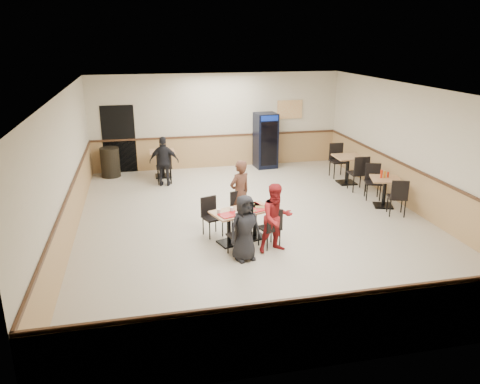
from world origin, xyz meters
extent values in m
plane|color=beige|center=(0.00, 0.00, 0.00)|extent=(10.00, 10.00, 0.00)
plane|color=silver|center=(0.00, 0.00, 3.00)|extent=(10.00, 10.00, 0.00)
plane|color=beige|center=(0.00, 5.00, 1.50)|extent=(8.00, 0.00, 8.00)
plane|color=beige|center=(0.00, -5.00, 1.50)|extent=(8.00, 0.00, 8.00)
plane|color=beige|center=(-4.00, 0.00, 1.50)|extent=(0.00, 10.00, 10.00)
plane|color=beige|center=(4.00, 0.00, 1.50)|extent=(0.00, 10.00, 10.00)
cube|color=tan|center=(0.00, 4.99, 0.50)|extent=(7.98, 0.03, 1.00)
cube|color=tan|center=(3.98, 0.00, 0.50)|extent=(0.03, 9.98, 1.00)
cube|color=#472B19|center=(0.00, 4.97, 1.03)|extent=(7.98, 0.04, 0.06)
cube|color=black|center=(-3.10, 4.98, 1.05)|extent=(1.00, 0.02, 2.10)
cube|color=orange|center=(2.40, 4.96, 1.80)|extent=(0.85, 0.02, 0.60)
cube|color=black|center=(-0.81, -1.00, 0.02)|extent=(0.52, 0.52, 0.04)
cylinder|color=black|center=(-0.81, -1.00, 0.34)|extent=(0.08, 0.08, 0.62)
cube|color=tan|center=(-0.81, -1.00, 0.66)|extent=(0.80, 0.80, 0.04)
cube|color=black|center=(-0.21, -0.80, 0.02)|extent=(0.52, 0.52, 0.04)
cylinder|color=black|center=(-0.21, -0.80, 0.34)|extent=(0.08, 0.08, 0.62)
cube|color=tan|center=(-0.21, -0.80, 0.66)|extent=(0.80, 0.80, 0.04)
imported|color=black|center=(-0.65, -1.76, 0.65)|extent=(0.72, 0.56, 1.30)
imported|color=maroon|center=(0.04, -1.53, 0.70)|extent=(0.77, 0.65, 1.40)
imported|color=brown|center=(-0.37, -0.04, 0.76)|extent=(0.66, 0.58, 1.51)
imported|color=black|center=(-1.84, 3.30, 0.71)|extent=(0.89, 0.50, 1.42)
cube|color=#B50C0F|center=(-0.16, -0.92, 0.69)|extent=(0.48, 0.41, 0.02)
cube|color=#B50C0F|center=(-0.28, -0.71, 0.69)|extent=(0.48, 0.41, 0.02)
cube|color=#B50C0F|center=(-0.82, -1.12, 0.69)|extent=(0.48, 0.41, 0.02)
cube|color=#B50C0F|center=(-0.26, -0.71, 0.69)|extent=(0.48, 0.41, 0.02)
cylinder|color=white|center=(-0.29, -0.68, 0.68)|extent=(0.21, 0.21, 0.01)
cube|color=#AA7042|center=(-0.29, -0.68, 0.70)|extent=(0.26, 0.28, 0.02)
cylinder|color=white|center=(-0.36, -1.04, 0.68)|extent=(0.21, 0.21, 0.01)
cube|color=#AA7042|center=(-0.36, -1.04, 0.70)|extent=(0.28, 0.24, 0.02)
cylinder|color=white|center=(-0.54, -1.08, 0.68)|extent=(0.21, 0.21, 0.01)
cube|color=#AA7042|center=(-0.54, -1.08, 0.70)|extent=(0.24, 0.17, 0.02)
cylinder|color=white|center=(-0.09, -0.85, 0.68)|extent=(0.21, 0.21, 0.01)
cube|color=#AA7042|center=(-0.09, -0.85, 0.70)|extent=(0.25, 0.18, 0.02)
cylinder|color=white|center=(-0.74, -0.93, 0.72)|extent=(0.07, 0.07, 0.09)
cylinder|color=white|center=(-0.68, -1.22, 0.72)|extent=(0.07, 0.07, 0.09)
cylinder|color=white|center=(-1.01, -0.97, 0.72)|extent=(0.07, 0.07, 0.09)
cylinder|color=#A4A9B7|center=(-0.40, -0.86, 0.74)|extent=(0.07, 0.07, 0.12)
cylinder|color=#A4A9B7|center=(-0.48, -0.84, 0.74)|extent=(0.07, 0.07, 0.12)
ellipsoid|color=silver|center=(-0.48, -0.91, 0.73)|extent=(0.14, 0.14, 0.09)
cube|color=black|center=(3.43, 0.36, 0.02)|extent=(0.56, 0.56, 0.04)
cylinder|color=black|center=(3.43, 0.36, 0.38)|extent=(0.09, 0.09, 0.67)
cube|color=tan|center=(3.43, 0.36, 0.72)|extent=(0.88, 0.88, 0.04)
cube|color=black|center=(3.35, 2.36, 0.02)|extent=(0.50, 0.50, 0.04)
cylinder|color=black|center=(3.35, 2.36, 0.41)|extent=(0.10, 0.10, 0.74)
cube|color=tan|center=(3.35, 2.36, 0.80)|extent=(0.78, 0.78, 0.04)
cylinder|color=red|center=(3.33, 0.41, 0.84)|extent=(0.06, 0.06, 0.20)
cylinder|color=orange|center=(3.42, 0.41, 0.83)|extent=(0.06, 0.06, 0.17)
cylinder|color=red|center=(3.51, 0.41, 0.81)|extent=(0.05, 0.05, 0.14)
cube|color=black|center=(-1.84, 4.20, 0.02)|extent=(0.48, 0.48, 0.04)
cylinder|color=black|center=(-1.84, 4.20, 0.40)|extent=(0.10, 0.10, 0.72)
cube|color=tan|center=(-1.84, 4.20, 0.78)|extent=(0.75, 0.75, 0.04)
cube|color=black|center=(1.49, 4.60, 0.88)|extent=(0.72, 0.70, 1.77)
cube|color=black|center=(1.52, 4.27, 0.84)|extent=(0.54, 0.06, 1.40)
cube|color=navy|center=(1.52, 4.26, 1.66)|extent=(0.56, 0.06, 0.17)
cylinder|color=black|center=(-3.40, 4.55, 0.45)|extent=(0.57, 0.57, 0.90)
camera|label=1|loc=(-2.48, -9.70, 4.10)|focal=35.00mm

